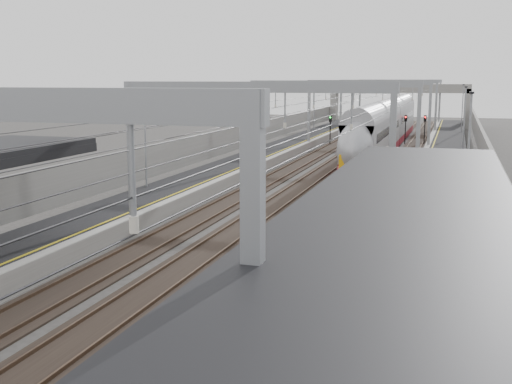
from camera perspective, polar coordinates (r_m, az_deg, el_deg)
The scene contains 12 objects.
platform_left at distance 54.29m, azimuth -1.00°, elevation 2.39°, with size 4.00×120.00×1.00m, color black.
platform_right at distance 51.61m, azimuth 16.13°, elevation 1.59°, with size 4.00×120.00×1.00m, color black.
tracks at distance 52.42m, azimuth 7.34°, elevation 1.53°, with size 11.40×140.00×0.20m.
overhead_line at distance 58.41m, azimuth 8.62°, elevation 8.37°, with size 13.00×140.00×6.60m.
canopy_right at distance 9.49m, azimuth 11.60°, elevation -6.30°, with size 4.40×30.00×4.24m.
overbridge at distance 106.49m, azimuth 12.62°, elevation 8.50°, with size 22.00×2.20×6.90m.
wall_left at distance 55.23m, azimuth -4.16°, elevation 3.64°, with size 0.30×120.00×3.20m, color gray.
wall_right at distance 51.51m, azimuth 19.75°, elevation 2.62°, with size 0.30×120.00×3.20m, color gray.
train at distance 71.83m, azimuth 11.37°, elevation 5.40°, with size 2.79×50.84×4.41m.
signal_green at distance 76.24m, azimuth 6.62°, elevation 5.98°, with size 0.32×0.32×3.48m.
signal_red_near at distance 78.58m, azimuth 13.15°, elevation 5.90°, with size 0.32×0.32×3.48m.
signal_red_far at distance 78.99m, azimuth 14.78°, elevation 5.85°, with size 0.32×0.32×3.48m.
Camera 1 is at (8.86, -6.09, 7.72)m, focal length 45.00 mm.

